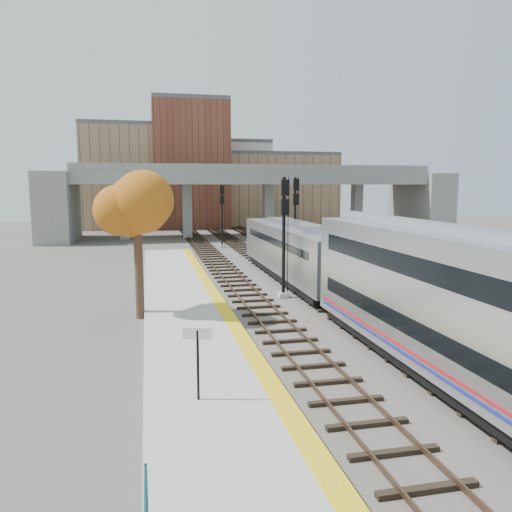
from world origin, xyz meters
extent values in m
plane|color=#47423D|center=(0.00, 0.00, 0.00)|extent=(160.00, 160.00, 0.00)
cube|color=#9E9E99|center=(-7.25, 0.00, 0.17)|extent=(4.50, 60.00, 0.35)
cube|color=yellow|center=(-5.35, 0.00, 0.35)|extent=(0.70, 60.00, 0.01)
cube|color=black|center=(-3.20, 12.50, 0.07)|extent=(2.50, 95.00, 0.14)
cube|color=brown|center=(-3.92, 12.50, 0.18)|extent=(0.07, 95.00, 0.14)
cube|color=brown|center=(-2.48, 12.50, 0.18)|extent=(0.07, 95.00, 0.14)
cube|color=black|center=(1.00, 12.50, 0.07)|extent=(2.50, 95.00, 0.14)
cube|color=brown|center=(0.28, 12.50, 0.18)|extent=(0.07, 95.00, 0.14)
cube|color=brown|center=(1.72, 12.50, 0.18)|extent=(0.07, 95.00, 0.14)
cube|color=black|center=(5.00, 12.50, 0.07)|extent=(2.50, 95.00, 0.14)
cube|color=brown|center=(4.28, 12.50, 0.18)|extent=(0.07, 95.00, 0.14)
cube|color=brown|center=(5.72, 12.50, 0.18)|extent=(0.07, 95.00, 0.14)
cube|color=slate|center=(5.00, 45.00, 7.75)|extent=(46.00, 10.00, 1.50)
cube|color=slate|center=(5.00, 40.20, 9.00)|extent=(46.00, 0.20, 1.00)
cube|color=slate|center=(5.00, 49.80, 9.00)|extent=(46.00, 0.20, 1.00)
cube|color=slate|center=(-12.00, 45.00, 3.50)|extent=(1.20, 1.60, 7.00)
cube|color=slate|center=(-4.00, 45.00, 3.50)|extent=(1.20, 1.60, 7.00)
cube|color=slate|center=(7.00, 45.00, 3.50)|extent=(1.20, 1.60, 7.00)
cube|color=slate|center=(20.00, 45.00, 3.50)|extent=(1.20, 1.60, 7.00)
cube|color=slate|center=(-20.00, 45.00, 4.25)|extent=(4.00, 12.00, 8.50)
cube|color=slate|center=(30.00, 45.00, 4.25)|extent=(4.00, 12.00, 8.50)
cube|color=#947156|center=(-10.00, 65.00, 8.00)|extent=(18.00, 14.00, 16.00)
cube|color=#4C4C4F|center=(-10.00, 65.00, 16.30)|extent=(18.00, 14.00, 0.60)
cube|color=beige|center=(4.00, 70.00, 7.00)|extent=(16.00, 16.00, 14.00)
cube|color=#4C4C4F|center=(4.00, 70.00, 14.30)|extent=(16.00, 16.00, 0.60)
cube|color=brown|center=(-2.00, 62.00, 10.00)|extent=(12.00, 10.00, 20.00)
cube|color=#4C4C4F|center=(-2.00, 62.00, 20.30)|extent=(12.00, 10.00, 0.60)
cube|color=#947156|center=(14.00, 68.00, 6.00)|extent=(20.00, 14.00, 12.00)
cube|color=#4C4C4F|center=(14.00, 68.00, 12.30)|extent=(20.00, 14.00, 0.60)
cube|color=black|center=(14.00, 28.00, 0.02)|extent=(14.00, 18.00, 0.04)
cube|color=#A8AAB2|center=(1.00, 12.80, 2.35)|extent=(3.00, 19.00, 3.20)
cube|color=black|center=(1.00, 22.32, 2.95)|extent=(2.20, 0.06, 1.10)
cube|color=black|center=(1.00, 12.80, 2.95)|extent=(3.02, 16.15, 0.50)
cube|color=black|center=(1.00, 12.80, 0.50)|extent=(2.70, 17.10, 0.50)
cube|color=#A8AAB2|center=(1.00, 12.80, 4.15)|extent=(1.60, 9.50, 0.40)
cube|color=#9E9E99|center=(-1.10, 7.76, 0.15)|extent=(0.60, 0.60, 0.30)
cylinder|color=black|center=(-1.10, 7.76, 3.69)|extent=(0.21, 0.21, 7.38)
cube|color=black|center=(-1.10, 7.51, 6.75)|extent=(0.47, 0.18, 0.95)
cube|color=black|center=(-1.10, 7.51, 5.59)|extent=(0.47, 0.18, 0.95)
cube|color=#9E9E99|center=(3.00, 18.99, 0.15)|extent=(0.60, 0.60, 0.30)
cylinder|color=black|center=(3.00, 18.99, 3.79)|extent=(0.22, 0.22, 7.57)
cube|color=black|center=(3.00, 18.74, 6.92)|extent=(0.49, 0.18, 0.97)
cube|color=black|center=(3.00, 18.74, 5.73)|extent=(0.49, 0.18, 0.97)
cube|color=#9E9E99|center=(-1.10, 33.24, 0.15)|extent=(0.60, 0.60, 0.30)
cylinder|color=black|center=(-1.10, 33.24, 3.50)|extent=(0.20, 0.20, 6.99)
cube|color=black|center=(-1.10, 32.99, 6.39)|extent=(0.45, 0.18, 0.90)
cube|color=black|center=(-1.10, 32.99, 5.29)|extent=(0.45, 0.18, 0.90)
cylinder|color=black|center=(-7.84, -6.78, 1.45)|extent=(0.08, 0.08, 2.20)
cube|color=white|center=(-7.84, -6.78, 2.45)|extent=(0.88, 0.29, 0.35)
cylinder|color=#382619|center=(-9.70, 4.68, 2.70)|extent=(0.44, 0.44, 5.39)
ellipsoid|color=#A65216|center=(-9.70, 4.68, 5.78)|extent=(3.60, 3.60, 3.85)
imported|color=#99999E|center=(10.95, 22.38, 0.64)|extent=(2.10, 3.74, 1.20)
imported|color=#99999E|center=(13.96, 27.02, 0.62)|extent=(2.92, 3.66, 1.17)
imported|color=#99999E|center=(17.36, 28.80, 0.61)|extent=(3.06, 4.27, 1.15)
camera|label=1|loc=(-9.23, -21.39, 6.88)|focal=35.00mm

